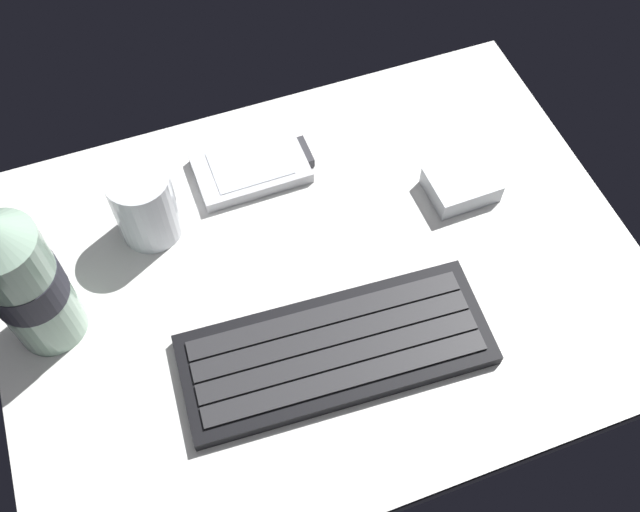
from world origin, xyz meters
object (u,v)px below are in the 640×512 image
at_px(juice_cup, 146,207).
at_px(water_bottle, 22,279).
at_px(handheld_device, 252,167).
at_px(charger_block, 461,185).
at_px(keyboard, 336,349).

bearing_deg(juice_cup, water_bottle, -146.15).
bearing_deg(handheld_device, charger_block, -27.12).
relative_size(keyboard, juice_cup, 3.48).
height_order(juice_cup, water_bottle, water_bottle).
bearing_deg(keyboard, charger_block, 34.17).
bearing_deg(juice_cup, charger_block, -11.76).
height_order(juice_cup, charger_block, juice_cup).
bearing_deg(keyboard, handheld_device, 92.20).
xyz_separation_m(keyboard, water_bottle, (-0.25, 0.12, 0.08)).
distance_m(handheld_device, water_bottle, 0.27).
height_order(keyboard, handheld_device, keyboard).
height_order(handheld_device, charger_block, charger_block).
bearing_deg(water_bottle, handheld_device, 25.78).
bearing_deg(juice_cup, handheld_device, 16.84).
relative_size(juice_cup, water_bottle, 0.41).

